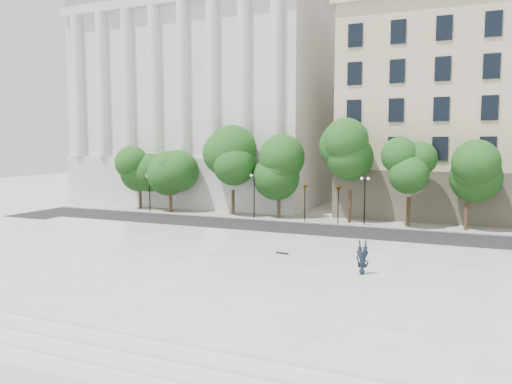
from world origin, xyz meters
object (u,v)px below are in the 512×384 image
Objects in this scene: person_lying at (362,270)px; skateboard at (282,253)px; traffic_light_west at (305,184)px; traffic_light_east at (338,185)px.

person_lying reaches higher than skateboard.
person_lying is (9.07, -18.37, -3.04)m from traffic_light_west.
person_lying is at bearing -63.73° from traffic_light_west.
traffic_light_west is 5.00× the size of skateboard.
traffic_light_east is at bearing 100.43° from skateboard.
skateboard is at bearing 135.62° from person_lying.
person_lying is at bearing -17.67° from skateboard.
traffic_light_west is 20.71m from person_lying.
traffic_light_east is 2.26× the size of person_lying.
traffic_light_east reaches higher than skateboard.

